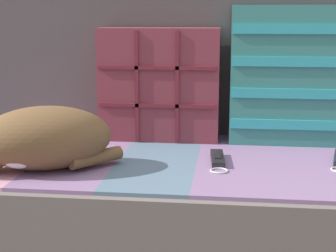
{
  "coord_description": "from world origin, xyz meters",
  "views": [
    {
      "loc": [
        0.08,
        -1.34,
        0.8
      ],
      "look_at": [
        -0.08,
        0.07,
        0.49
      ],
      "focal_mm": 55.0,
      "sensor_mm": 36.0,
      "label": 1
    }
  ],
  "objects_px": {
    "sleeping_cat": "(37,140)",
    "couch": "(198,215)",
    "throw_pillow_striped": "(289,75)",
    "game_remote_far": "(218,159)",
    "throw_pillow_quilted": "(160,84)"
  },
  "relations": [
    {
      "from": "couch",
      "to": "throw_pillow_quilted",
      "type": "height_order",
      "value": "throw_pillow_quilted"
    },
    {
      "from": "couch",
      "to": "throw_pillow_striped",
      "type": "xyz_separation_m",
      "value": [
        0.28,
        0.18,
        0.42
      ]
    },
    {
      "from": "couch",
      "to": "sleeping_cat",
      "type": "distance_m",
      "value": 0.55
    },
    {
      "from": "throw_pillow_striped",
      "to": "game_remote_far",
      "type": "xyz_separation_m",
      "value": [
        -0.22,
        -0.27,
        -0.21
      ]
    },
    {
      "from": "throw_pillow_striped",
      "to": "sleeping_cat",
      "type": "relative_size",
      "value": 1.09
    },
    {
      "from": "throw_pillow_striped",
      "to": "sleeping_cat",
      "type": "height_order",
      "value": "throw_pillow_striped"
    },
    {
      "from": "couch",
      "to": "game_remote_far",
      "type": "distance_m",
      "value": 0.23
    },
    {
      "from": "throw_pillow_striped",
      "to": "game_remote_far",
      "type": "distance_m",
      "value": 0.41
    },
    {
      "from": "couch",
      "to": "game_remote_far",
      "type": "relative_size",
      "value": 9.87
    },
    {
      "from": "sleeping_cat",
      "to": "couch",
      "type": "bearing_deg",
      "value": 26.56
    },
    {
      "from": "couch",
      "to": "sleeping_cat",
      "type": "height_order",
      "value": "sleeping_cat"
    },
    {
      "from": "throw_pillow_quilted",
      "to": "game_remote_far",
      "type": "bearing_deg",
      "value": -53.36
    },
    {
      "from": "couch",
      "to": "sleeping_cat",
      "type": "relative_size",
      "value": 4.8
    },
    {
      "from": "couch",
      "to": "throw_pillow_quilted",
      "type": "distance_m",
      "value": 0.45
    },
    {
      "from": "couch",
      "to": "game_remote_far",
      "type": "xyz_separation_m",
      "value": [
        0.06,
        -0.09,
        0.21
      ]
    }
  ]
}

